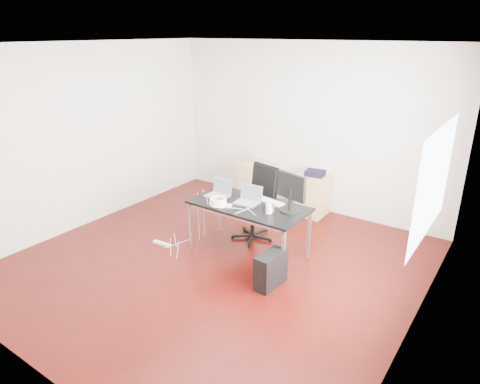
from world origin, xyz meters
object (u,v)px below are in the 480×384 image
Objects in this scene: desk at (249,208)px; filing_cabinet_left at (256,182)px; pc_tower at (271,270)px; filing_cabinet_right at (312,194)px; office_chair at (257,199)px.

filing_cabinet_left is at bearing 120.28° from desk.
filing_cabinet_left is 1.56× the size of pc_tower.
desk is 2.05m from filing_cabinet_left.
desk is 1.78m from filing_cabinet_right.
desk reaches higher than pc_tower.
pc_tower is (0.69, -0.54, -0.46)m from desk.
office_chair reaches higher than filing_cabinet_left.
office_chair is at bearing -56.20° from filing_cabinet_left.
desk is 2.29× the size of filing_cabinet_left.
office_chair is 1.52m from filing_cabinet_left.
filing_cabinet_right is at bearing 86.44° from desk.
desk is at bearing -59.72° from filing_cabinet_left.
pc_tower is at bearing -37.42° from office_chair.
desk is at bearing -57.17° from office_chair.
filing_cabinet_left is at bearing 131.02° from pc_tower.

